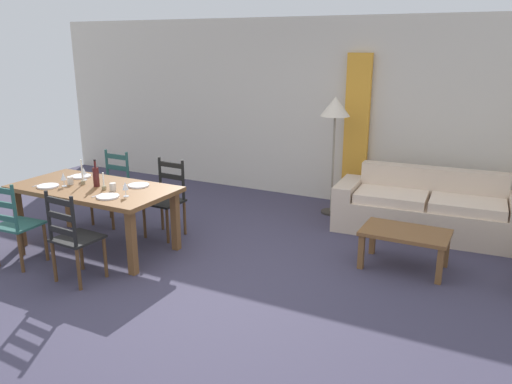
# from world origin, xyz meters

# --- Properties ---
(ground_plane) EXTENTS (9.60, 9.60, 0.02)m
(ground_plane) POSITION_xyz_m (0.00, 0.00, -0.01)
(ground_plane) COLOR #3E3A4F
(wall_far) EXTENTS (9.60, 0.16, 2.70)m
(wall_far) POSITION_xyz_m (0.00, 3.30, 1.35)
(wall_far) COLOR beige
(wall_far) RESTS_ON ground_plane
(curtain_panel_left) EXTENTS (0.35, 0.08, 2.20)m
(curtain_panel_left) POSITION_xyz_m (0.73, 3.16, 1.10)
(curtain_panel_left) COLOR gold
(curtain_panel_left) RESTS_ON ground_plane
(dining_table) EXTENTS (1.90, 0.96, 0.75)m
(dining_table) POSITION_xyz_m (-1.44, 0.14, 0.66)
(dining_table) COLOR brown
(dining_table) RESTS_ON ground_plane
(dining_chair_near_left) EXTENTS (0.44, 0.43, 0.96)m
(dining_chair_near_left) POSITION_xyz_m (-1.84, -0.64, 0.48)
(dining_chair_near_left) COLOR #24544D
(dining_chair_near_left) RESTS_ON ground_plane
(dining_chair_near_right) EXTENTS (0.44, 0.43, 0.96)m
(dining_chair_near_right) POSITION_xyz_m (-0.99, -0.64, 0.48)
(dining_chair_near_right) COLOR black
(dining_chair_near_right) RESTS_ON ground_plane
(dining_chair_far_left) EXTENTS (0.43, 0.41, 0.96)m
(dining_chair_far_left) POSITION_xyz_m (-1.89, 0.91, 0.48)
(dining_chair_far_left) COLOR #26534F
(dining_chair_far_left) RESTS_ON ground_plane
(dining_chair_far_right) EXTENTS (0.43, 0.41, 0.96)m
(dining_chair_far_right) POSITION_xyz_m (-0.96, 0.86, 0.48)
(dining_chair_far_right) COLOR black
(dining_chair_far_right) RESTS_ON ground_plane
(dinner_plate_near_left) EXTENTS (0.24, 0.24, 0.02)m
(dinner_plate_near_left) POSITION_xyz_m (-1.89, -0.11, 0.76)
(dinner_plate_near_left) COLOR white
(dinner_plate_near_left) RESTS_ON dining_table
(fork_near_left) EXTENTS (0.02, 0.17, 0.01)m
(fork_near_left) POSITION_xyz_m (-2.04, -0.11, 0.75)
(fork_near_left) COLOR silver
(fork_near_left) RESTS_ON dining_table
(dinner_plate_near_right) EXTENTS (0.24, 0.24, 0.02)m
(dinner_plate_near_right) POSITION_xyz_m (-0.99, -0.11, 0.76)
(dinner_plate_near_right) COLOR white
(dinner_plate_near_right) RESTS_ON dining_table
(fork_near_right) EXTENTS (0.03, 0.17, 0.01)m
(fork_near_right) POSITION_xyz_m (-1.14, -0.11, 0.75)
(fork_near_right) COLOR silver
(fork_near_right) RESTS_ON dining_table
(dinner_plate_far_left) EXTENTS (0.24, 0.24, 0.02)m
(dinner_plate_far_left) POSITION_xyz_m (-1.89, 0.39, 0.76)
(dinner_plate_far_left) COLOR white
(dinner_plate_far_left) RESTS_ON dining_table
(fork_far_left) EXTENTS (0.02, 0.17, 0.01)m
(fork_far_left) POSITION_xyz_m (-2.04, 0.39, 0.75)
(fork_far_left) COLOR silver
(fork_far_left) RESTS_ON dining_table
(dinner_plate_far_right) EXTENTS (0.24, 0.24, 0.02)m
(dinner_plate_far_right) POSITION_xyz_m (-0.99, 0.39, 0.76)
(dinner_plate_far_right) COLOR white
(dinner_plate_far_right) RESTS_ON dining_table
(fork_far_right) EXTENTS (0.03, 0.17, 0.01)m
(fork_far_right) POSITION_xyz_m (-1.14, 0.39, 0.75)
(fork_far_right) COLOR silver
(fork_far_right) RESTS_ON dining_table
(wine_bottle) EXTENTS (0.07, 0.07, 0.32)m
(wine_bottle) POSITION_xyz_m (-1.41, 0.16, 0.87)
(wine_bottle) COLOR #471919
(wine_bottle) RESTS_ON dining_table
(wine_glass_near_left) EXTENTS (0.06, 0.06, 0.16)m
(wine_glass_near_left) POSITION_xyz_m (-1.74, -0.01, 0.86)
(wine_glass_near_left) COLOR white
(wine_glass_near_left) RESTS_ON dining_table
(wine_glass_near_right) EXTENTS (0.06, 0.06, 0.16)m
(wine_glass_near_right) POSITION_xyz_m (-0.84, -0.00, 0.86)
(wine_glass_near_right) COLOR white
(wine_glass_near_right) RESTS_ON dining_table
(wine_glass_far_left) EXTENTS (0.06, 0.06, 0.16)m
(wine_glass_far_left) POSITION_xyz_m (-1.74, 0.30, 0.86)
(wine_glass_far_left) COLOR white
(wine_glass_far_left) RESTS_ON dining_table
(coffee_cup_primary) EXTENTS (0.07, 0.07, 0.09)m
(coffee_cup_primary) POSITION_xyz_m (-1.11, 0.10, 0.80)
(coffee_cup_primary) COLOR beige
(coffee_cup_primary) RESTS_ON dining_table
(coffee_cup_secondary) EXTENTS (0.07, 0.07, 0.09)m
(coffee_cup_secondary) POSITION_xyz_m (-1.74, 0.09, 0.80)
(coffee_cup_secondary) COLOR beige
(coffee_cup_secondary) RESTS_ON dining_table
(candle_tall) EXTENTS (0.05, 0.05, 0.29)m
(candle_tall) POSITION_xyz_m (-1.62, 0.16, 0.84)
(candle_tall) COLOR #998C66
(candle_tall) RESTS_ON dining_table
(candle_short) EXTENTS (0.05, 0.05, 0.20)m
(candle_short) POSITION_xyz_m (-1.24, 0.10, 0.80)
(candle_short) COLOR #998C66
(candle_short) RESTS_ON dining_table
(couch) EXTENTS (2.33, 0.95, 0.80)m
(couch) POSITION_xyz_m (1.92, 2.44, 0.29)
(couch) COLOR beige
(couch) RESTS_ON ground_plane
(coffee_table) EXTENTS (0.90, 0.56, 0.42)m
(coffee_table) POSITION_xyz_m (1.88, 1.22, 0.36)
(coffee_table) COLOR brown
(coffee_table) RESTS_ON ground_plane
(standing_lamp) EXTENTS (0.40, 0.40, 1.64)m
(standing_lamp) POSITION_xyz_m (0.58, 2.62, 1.41)
(standing_lamp) COLOR #332D28
(standing_lamp) RESTS_ON ground_plane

